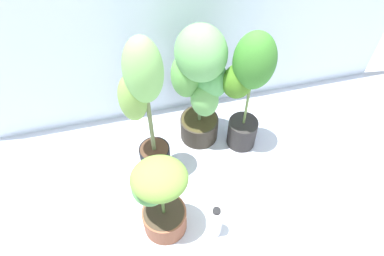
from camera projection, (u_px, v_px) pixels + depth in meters
ground_plane at (213, 199)px, 2.23m from camera, size 8.00×8.00×0.00m
potted_plant_back_left at (145, 105)px, 1.91m from camera, size 0.28×0.23×1.07m
potted_plant_back_right at (248, 85)px, 2.09m from camera, size 0.33×0.27×0.94m
potted_plant_front_left at (160, 199)px, 1.86m from camera, size 0.33×0.31×0.62m
potted_plant_back_center at (200, 80)px, 2.14m from camera, size 0.43×0.43×0.93m
nutrient_bottle at (215, 222)px, 1.99m from camera, size 0.08×0.08×0.28m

